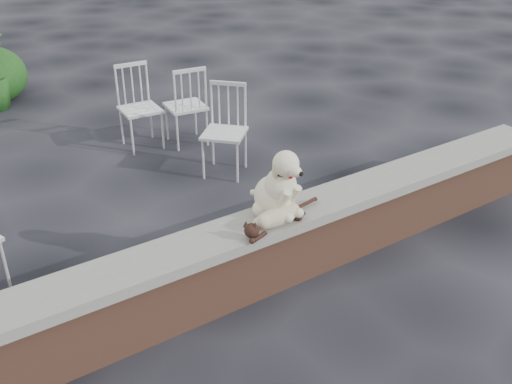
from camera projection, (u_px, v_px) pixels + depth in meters
ground at (259, 286)px, 4.50m from camera, size 60.00×60.00×0.00m
brick_wall at (259, 259)px, 4.38m from camera, size 6.00×0.30×0.50m
capstone at (259, 226)px, 4.24m from camera, size 6.20×0.40×0.08m
dog at (274, 180)px, 4.20m from camera, size 0.42×0.52×0.55m
cat at (277, 216)px, 4.14m from camera, size 0.93×0.35×0.15m
chair_d at (224, 132)px, 6.00m from camera, size 0.79×0.79×0.94m
chair_b at (140, 108)px, 6.61m from camera, size 0.60×0.60×0.94m
chair_c at (186, 105)px, 6.70m from camera, size 0.62×0.62×0.94m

